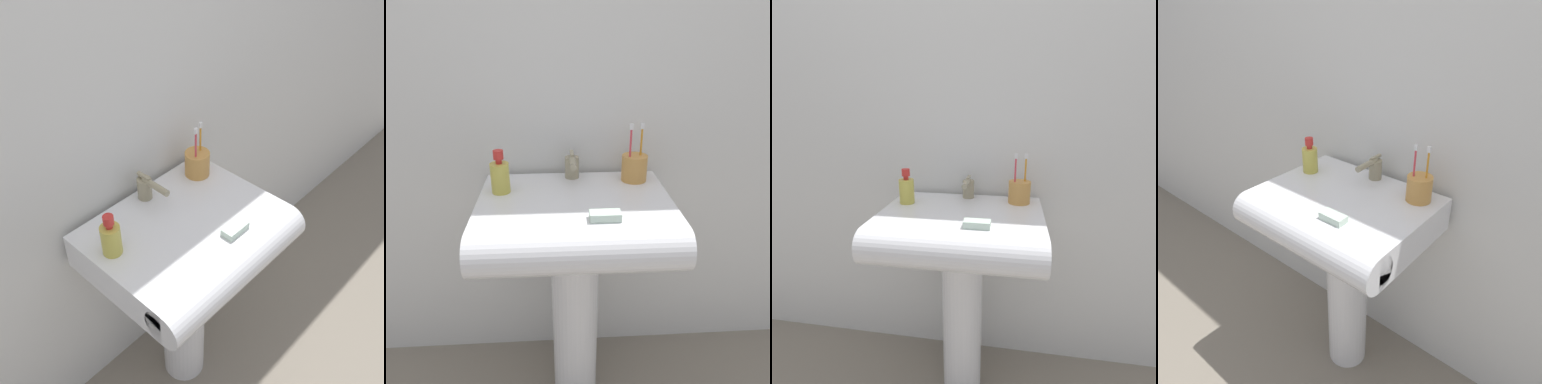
% 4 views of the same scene
% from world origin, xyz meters
% --- Properties ---
extents(ground_plane, '(6.00, 6.00, 0.00)m').
position_xyz_m(ground_plane, '(0.00, 0.00, 0.00)').
color(ground_plane, gray).
rests_on(ground_plane, ground).
extents(wall_back, '(5.00, 0.05, 2.40)m').
position_xyz_m(wall_back, '(0.00, 0.26, 1.20)').
color(wall_back, silver).
rests_on(wall_back, ground).
extents(sink_pedestal, '(0.16, 0.16, 0.71)m').
position_xyz_m(sink_pedestal, '(0.00, 0.00, 0.35)').
color(sink_pedestal, white).
rests_on(sink_pedestal, ground).
extents(sink_basin, '(0.61, 0.49, 0.13)m').
position_xyz_m(sink_basin, '(0.00, -0.05, 0.77)').
color(sink_basin, white).
rests_on(sink_basin, sink_pedestal).
extents(faucet, '(0.05, 0.14, 0.09)m').
position_xyz_m(faucet, '(0.00, 0.16, 0.88)').
color(faucet, tan).
rests_on(faucet, sink_basin).
extents(toothbrush_cup, '(0.09, 0.09, 0.20)m').
position_xyz_m(toothbrush_cup, '(0.21, 0.13, 0.88)').
color(toothbrush_cup, '#D19347').
rests_on(toothbrush_cup, sink_basin).
extents(soap_bottle, '(0.06, 0.06, 0.14)m').
position_xyz_m(soap_bottle, '(-0.24, 0.05, 0.89)').
color(soap_bottle, gold).
rests_on(soap_bottle, sink_basin).
extents(bar_soap, '(0.09, 0.04, 0.02)m').
position_xyz_m(bar_soap, '(0.08, -0.16, 0.85)').
color(bar_soap, silver).
rests_on(bar_soap, sink_basin).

